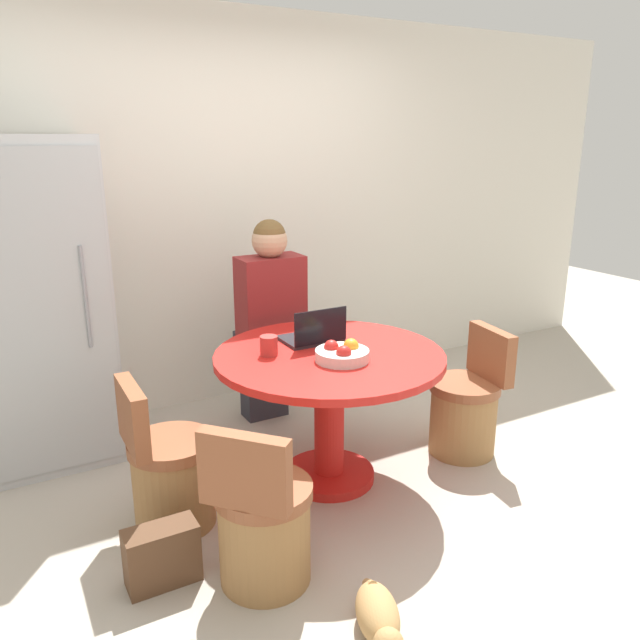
# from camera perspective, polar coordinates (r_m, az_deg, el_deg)

# --- Properties ---
(ground_plane) EXTENTS (12.00, 12.00, 0.00)m
(ground_plane) POSITION_cam_1_polar(r_m,az_deg,el_deg) (3.29, 2.75, -16.71)
(ground_plane) COLOR #B2A899
(wall_back) EXTENTS (7.00, 0.06, 2.60)m
(wall_back) POSITION_cam_1_polar(r_m,az_deg,el_deg) (4.31, -9.09, 9.59)
(wall_back) COLOR silver
(wall_back) RESTS_ON ground_plane
(refrigerator) EXTENTS (0.75, 0.65, 1.81)m
(refrigerator) POSITION_cam_1_polar(r_m,az_deg,el_deg) (3.77, -24.64, 1.20)
(refrigerator) COLOR silver
(refrigerator) RESTS_ON ground_plane
(dining_table) EXTENTS (1.19, 1.19, 0.73)m
(dining_table) POSITION_cam_1_polar(r_m,az_deg,el_deg) (3.28, 0.86, -6.00)
(dining_table) COLOR red
(dining_table) RESTS_ON ground_plane
(chair_left_side) EXTENTS (0.41, 0.41, 0.74)m
(chair_left_side) POSITION_cam_1_polar(r_m,az_deg,el_deg) (3.12, -13.58, -13.58)
(chair_left_side) COLOR #9E7042
(chair_left_side) RESTS_ON ground_plane
(chair_right_side) EXTENTS (0.42, 0.41, 0.74)m
(chair_right_side) POSITION_cam_1_polar(r_m,az_deg,el_deg) (3.78, 13.20, -8.01)
(chair_right_side) COLOR #9E7042
(chair_right_side) RESTS_ON ground_plane
(chair_near_left_corner) EXTENTS (0.47, 0.47, 0.74)m
(chair_near_left_corner) POSITION_cam_1_polar(r_m,az_deg,el_deg) (2.71, -5.26, -18.25)
(chair_near_left_corner) COLOR #9E7042
(chair_near_left_corner) RESTS_ON ground_plane
(person_seated) EXTENTS (0.40, 0.37, 1.33)m
(person_seated) POSITION_cam_1_polar(r_m,az_deg,el_deg) (3.92, -4.73, 0.60)
(person_seated) COLOR #2D2D38
(person_seated) RESTS_ON ground_plane
(laptop) EXTENTS (0.31, 0.24, 0.20)m
(laptop) POSITION_cam_1_polar(r_m,az_deg,el_deg) (3.37, -0.62, -1.39)
(laptop) COLOR #232328
(laptop) RESTS_ON dining_table
(fruit_bowl) EXTENTS (0.27, 0.27, 0.10)m
(fruit_bowl) POSITION_cam_1_polar(r_m,az_deg,el_deg) (3.10, 2.05, -3.09)
(fruit_bowl) COLOR beige
(fruit_bowl) RESTS_ON dining_table
(coffee_cup) EXTENTS (0.09, 0.09, 0.10)m
(coffee_cup) POSITION_cam_1_polar(r_m,az_deg,el_deg) (3.17, -4.70, -2.36)
(coffee_cup) COLOR #B2332D
(coffee_cup) RESTS_ON dining_table
(cat) EXTENTS (0.26, 0.42, 0.16)m
(cat) POSITION_cam_1_polar(r_m,az_deg,el_deg) (2.58, 5.39, -25.41)
(cat) COLOR tan
(cat) RESTS_ON ground_plane
(handbag) EXTENTS (0.30, 0.14, 0.26)m
(handbag) POSITION_cam_1_polar(r_m,az_deg,el_deg) (2.84, -14.25, -20.14)
(handbag) COLOR brown
(handbag) RESTS_ON ground_plane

